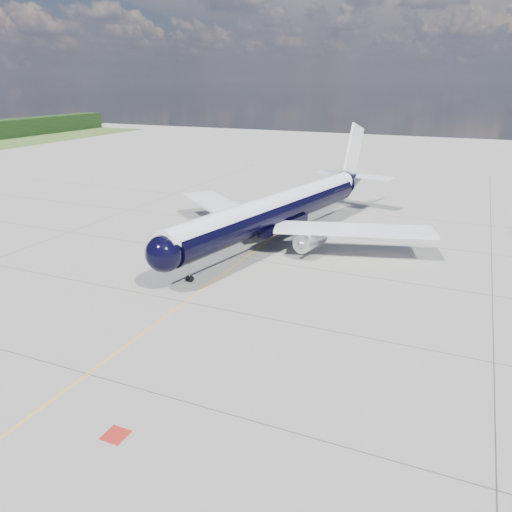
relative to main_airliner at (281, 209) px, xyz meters
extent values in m
plane|color=gray|center=(-1.54, -4.15, -4.79)|extent=(320.00, 320.00, 0.00)
cube|color=#FFB50D|center=(-1.54, -9.15, -4.78)|extent=(0.16, 160.00, 0.01)
cube|color=maroon|center=(5.26, -44.15, -4.78)|extent=(1.60, 1.60, 0.01)
cylinder|color=black|center=(-0.31, -1.45, -0.21)|extent=(12.55, 41.34, 4.14)
sphere|color=black|center=(-4.78, -22.76, -0.21)|extent=(4.90, 4.90, 4.14)
cone|color=black|center=(4.95, 23.59, 0.44)|extent=(5.62, 8.31, 4.14)
cylinder|color=white|center=(-0.31, -1.45, 0.82)|extent=(12.11, 43.28, 3.23)
cube|color=black|center=(-4.82, -22.98, 0.39)|extent=(2.83, 1.82, 0.60)
cube|color=white|center=(-11.16, 2.49, -1.19)|extent=(19.54, 17.58, 0.35)
cube|color=white|center=(11.22, -2.20, -1.19)|extent=(21.59, 11.04, 0.35)
cube|color=black|center=(-0.31, -1.45, -1.74)|extent=(6.71, 11.60, 1.09)
cylinder|color=silver|center=(-7.68, -2.13, -2.44)|extent=(3.42, 5.40, 2.44)
cylinder|color=silver|center=(6.17, -5.04, -2.44)|extent=(3.42, 5.40, 2.44)
sphere|color=gray|center=(-8.15, -4.37, -2.44)|extent=(1.42, 1.42, 1.20)
sphere|color=gray|center=(5.70, -7.28, -2.44)|extent=(1.42, 1.42, 1.20)
cube|color=white|center=(-7.63, -1.92, -1.63)|extent=(0.95, 3.46, 1.20)
cube|color=white|center=(6.22, -4.82, -1.63)|extent=(0.95, 3.46, 1.20)
cube|color=white|center=(4.84, 23.05, 5.99)|extent=(1.76, 6.83, 9.28)
cube|color=white|center=(4.95, 23.59, 1.31)|extent=(14.57, 6.32, 0.24)
cylinder|color=gray|center=(-4.00, -19.03, -3.42)|extent=(0.23, 0.23, 2.29)
cylinder|color=black|center=(-4.21, -18.99, -4.40)|extent=(0.35, 0.79, 0.76)
cylinder|color=black|center=(-3.78, -19.08, -4.40)|extent=(0.35, 0.79, 0.76)
cylinder|color=gray|center=(-3.38, 0.86, -3.32)|extent=(0.34, 0.34, 2.07)
cylinder|color=gray|center=(3.44, -0.57, -3.32)|extent=(0.34, 0.34, 2.07)
cylinder|color=black|center=(-3.50, 0.28, -4.19)|extent=(0.73, 1.27, 1.20)
cylinder|color=black|center=(-3.26, 1.45, -4.19)|extent=(0.73, 1.27, 1.20)
cylinder|color=black|center=(3.32, -1.16, -4.19)|extent=(0.73, 1.27, 1.20)
cylinder|color=black|center=(3.56, 0.02, -4.19)|extent=(0.73, 1.27, 1.20)
camera|label=1|loc=(24.80, -65.39, 17.58)|focal=35.00mm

